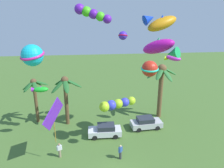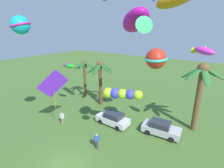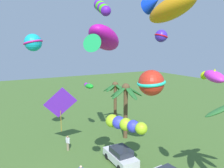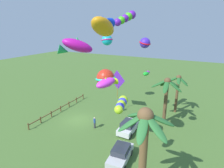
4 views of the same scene
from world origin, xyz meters
name	(u,v)px [view 1 (image 1 of 4)]	position (x,y,z in m)	size (l,w,h in m)	color
palm_tree_0	(65,89)	(-5.12, 11.23, 4.86)	(3.97, 4.30, 6.56)	brown
palm_tree_1	(161,79)	(7.57, 12.01, 5.51)	(4.31, 4.17, 7.59)	brown
palm_tree_2	(34,90)	(-9.16, 12.17, 4.54)	(3.43, 3.38, 6.11)	brown
parked_car_0	(105,130)	(-0.41, 7.66, 0.75)	(3.93, 1.79, 1.51)	silver
parked_car_2	(146,123)	(4.91, 8.94, 0.75)	(4.03, 2.02, 1.51)	#BCBCC1
spectator_0	(120,152)	(0.80, 3.28, 0.81)	(0.43, 0.43, 1.59)	#38383D
spectator_1	(59,150)	(-5.32, 4.23, 0.81)	(0.53, 0.34, 1.59)	gray
kite_diamond_0	(53,115)	(-5.48, 3.65, 5.09)	(1.50, 3.09, 4.67)	#7127DD
kite_ball_1	(32,55)	(-6.18, 1.51, 11.08)	(2.54, 2.54, 1.63)	#15B8D4
kite_tube_2	(92,13)	(-1.62, 6.46, 14.00)	(3.44, 1.59, 1.80)	#661CB9
kite_tube_3	(116,104)	(0.87, 7.18, 4.32)	(4.23, 1.91, 1.28)	#B1E124
kite_ball_4	(123,36)	(1.93, 9.97, 11.56)	(1.39, 1.39, 1.00)	#4526C7
kite_fish_5	(160,47)	(4.24, 3.55, 11.18)	(3.44, 3.56, 2.11)	#C0129F
kite_fish_6	(160,23)	(5.38, 7.44, 13.08)	(4.10, 2.32, 2.27)	orange
kite_fish_7	(40,89)	(-7.38, 7.62, 6.23)	(1.78, 0.83, 0.73)	green
kite_ball_8	(150,69)	(4.44, 7.04, 8.34)	(2.14, 2.15, 1.75)	red
kite_fish_9	(173,58)	(7.66, 8.95, 9.05)	(2.07, 1.44, 0.88)	#DE31D5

